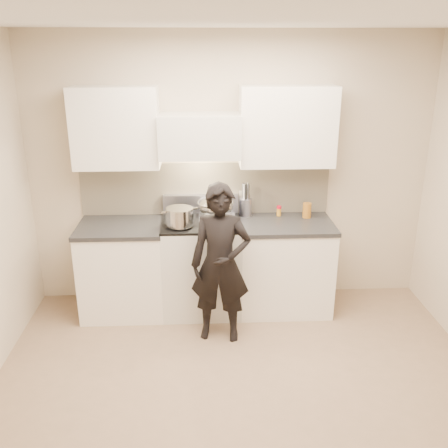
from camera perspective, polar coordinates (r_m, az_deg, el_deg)
The scene contains 11 objects.
ground_plane at distance 4.05m, azimuth 2.18°, elevation -19.33°, with size 4.00×4.00×0.00m, color #8B6E54.
room_shell at distance 3.63m, azimuth 1.11°, elevation 4.50°, with size 4.04×3.54×2.70m.
stove at distance 5.01m, azimuth -2.55°, elevation -4.74°, with size 0.76×0.65×0.96m.
counter_right at distance 5.08m, azimuth 6.88°, elevation -4.67°, with size 0.92×0.67×0.92m.
counter_left at distance 5.07m, azimuth -11.43°, elevation -4.97°, with size 0.82×0.67×0.92m.
wok at distance 4.90m, azimuth -0.96°, elevation 2.03°, with size 0.37×0.45×0.29m.
stock_pot at distance 4.66m, azimuth -5.11°, elevation 0.83°, with size 0.35×0.32×0.17m.
utensil_crock at distance 5.03m, azimuth 2.47°, elevation 2.08°, with size 0.13×0.13×0.34m.
spice_jar at distance 5.07m, azimuth 6.29°, elevation 1.52°, with size 0.05×0.05×0.10m.
oil_glass at distance 5.05m, azimuth 9.46°, elevation 1.55°, with size 0.09×0.09×0.15m.
person at distance 4.42m, azimuth -0.40°, elevation -4.60°, with size 0.53×0.35×1.46m, color black.
Camera 1 is at (-0.29, -3.12, 2.57)m, focal length 40.00 mm.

